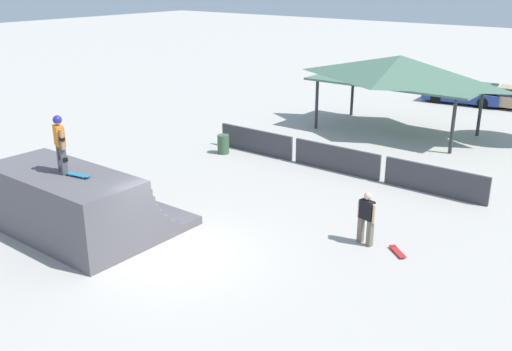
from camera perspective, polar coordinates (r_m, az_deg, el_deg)
The scene contains 10 objects.
ground_plane at distance 16.64m, azimuth -7.62°, elevation -7.82°, with size 160.00×160.00×0.00m, color #ADA8A0.
quarter_pipe_ramp at distance 18.32m, azimuth -17.59°, elevation -2.82°, with size 5.24×4.33×2.06m.
skater_on_deck at distance 17.43m, azimuth -19.03°, elevation 3.36°, with size 0.74×0.40×1.73m.
skateboard_on_deck at distance 17.18m, azimuth -17.27°, elevation 0.04°, with size 0.82×0.34×0.09m.
bystander_walking at distance 17.03m, azimuth 10.99°, elevation -3.95°, with size 0.66×0.32×1.65m.
skateboard_on_ground at distance 17.04m, azimuth 13.94°, elevation -7.35°, with size 0.73×0.66×0.09m.
barrier_fence at distance 23.27m, azimuth 8.03°, elevation 1.67°, with size 12.11×0.12×1.05m.
pavilion_shelter at distance 29.19m, azimuth 14.18°, elevation 10.26°, with size 8.30×4.39×3.84m.
trash_bin at distance 25.41m, azimuth -3.29°, elevation 3.14°, with size 0.52×0.52×0.85m, color #385B3D.
parked_car_blue at distance 37.61m, azimuth 19.92°, elevation 7.71°, with size 4.69×2.20×1.27m.
Camera 1 is at (10.72, -10.19, 7.62)m, focal length 40.00 mm.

